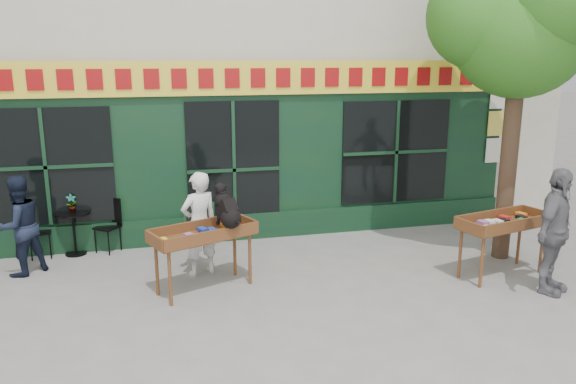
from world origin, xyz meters
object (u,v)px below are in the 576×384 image
woman (199,224)px  man_left (19,226)px  dog (227,205)px  man_right (554,232)px  book_cart_center (203,237)px  book_cart_right (504,225)px  bistro_table (74,224)px

woman → man_left: (-2.74, 0.67, -0.03)m
dog → man_right: 4.71m
book_cart_center → man_right: bearing=-37.4°
dog → man_right: size_ratio=0.32×
book_cart_center → woman: (0.00, 0.65, 0.01)m
dog → man_right: (4.53, -1.26, -0.37)m
dog → woman: bearing=94.2°
book_cart_right → man_right: size_ratio=0.87×
bistro_table → book_cart_right: bearing=-21.8°
dog → woman: 0.91m
book_cart_right → man_left: 7.55m
woman → bistro_table: size_ratio=2.18×
dog → man_left: (-3.09, 1.37, -0.49)m
bistro_table → man_left: (-0.70, -0.76, 0.25)m
woman → man_right: size_ratio=0.89×
dog → book_cart_right: bearing=-29.2°
book_cart_center → book_cart_right: size_ratio=1.01×
book_cart_center → man_left: 3.04m
book_cart_center → dog: dog is taller
book_cart_right → man_right: man_right is taller
book_cart_right → man_left: (-7.32, 1.88, -0.03)m
woman → book_cart_right: bearing=142.9°
book_cart_center → woman: bearing=67.7°
woman → man_right: 5.26m
man_right → bistro_table: size_ratio=2.43×
book_cart_right → bistro_table: (-6.62, 2.64, -0.28)m
man_right → man_left: man_right is taller
book_cart_center → bistro_table: 2.93m
book_cart_center → book_cart_right: 4.61m
woman → man_left: bearing=-36.2°
book_cart_right → man_right: bearing=-81.8°
book_cart_center → book_cart_right: bearing=-29.3°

